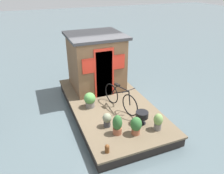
% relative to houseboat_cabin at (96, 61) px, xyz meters
% --- Properties ---
extents(ground_plane, '(60.00, 60.00, 0.00)m').
position_rel_houseboat_cabin_xyz_m(ground_plane, '(-1.42, 0.00, -1.42)').
color(ground_plane, '#4C5B60').
extents(houseboat_deck, '(5.06, 2.62, 0.37)m').
position_rel_houseboat_cabin_xyz_m(houseboat_deck, '(-1.42, 0.00, -1.23)').
color(houseboat_deck, brown).
rests_on(houseboat_deck, ground_plane).
extents(houseboat_cabin, '(1.96, 2.04, 2.09)m').
position_rel_houseboat_cabin_xyz_m(houseboat_cabin, '(0.00, 0.00, 0.00)').
color(houseboat_cabin, brown).
rests_on(houseboat_cabin, houseboat_deck).
extents(bicycle, '(1.62, 0.58, 0.85)m').
position_rel_houseboat_cabin_xyz_m(bicycle, '(-1.90, -0.18, -0.66)').
color(bicycle, black).
rests_on(bicycle, houseboat_deck).
extents(potted_plant_fern, '(0.26, 0.26, 0.43)m').
position_rel_houseboat_cabin_xyz_m(potted_plant_fern, '(-2.65, 0.58, -0.82)').
color(potted_plant_fern, '#38383D').
rests_on(potted_plant_fern, houseboat_deck).
extents(potted_plant_rosemary, '(0.32, 0.32, 0.54)m').
position_rel_houseboat_cabin_xyz_m(potted_plant_rosemary, '(-3.27, -0.04, -0.77)').
color(potted_plant_rosemary, '#935138').
rests_on(potted_plant_rosemary, houseboat_deck).
extents(potted_plant_geranium, '(0.39, 0.39, 0.52)m').
position_rel_houseboat_cabin_xyz_m(potted_plant_geranium, '(-1.43, 0.72, -0.78)').
color(potted_plant_geranium, slate).
rests_on(potted_plant_geranium, houseboat_deck).
extents(potted_plant_succulent, '(0.27, 0.27, 0.60)m').
position_rel_houseboat_cabin_xyz_m(potted_plant_succulent, '(-3.07, 0.43, -0.76)').
color(potted_plant_succulent, '#935138').
rests_on(potted_plant_succulent, houseboat_deck).
extents(potted_plant_thyme, '(0.26, 0.26, 0.52)m').
position_rel_houseboat_cabin_xyz_m(potted_plant_thyme, '(-3.33, -0.71, -0.78)').
color(potted_plant_thyme, slate).
rests_on(potted_plant_thyme, houseboat_deck).
extents(charcoal_grill, '(0.37, 0.37, 0.40)m').
position_rel_houseboat_cabin_xyz_m(charcoal_grill, '(-2.90, -0.43, -0.77)').
color(charcoal_grill, black).
rests_on(charcoal_grill, houseboat_deck).
extents(mooring_bollard, '(0.12, 0.12, 0.23)m').
position_rel_houseboat_cabin_xyz_m(mooring_bollard, '(-3.65, 0.96, -0.93)').
color(mooring_bollard, brown).
rests_on(mooring_bollard, houseboat_deck).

